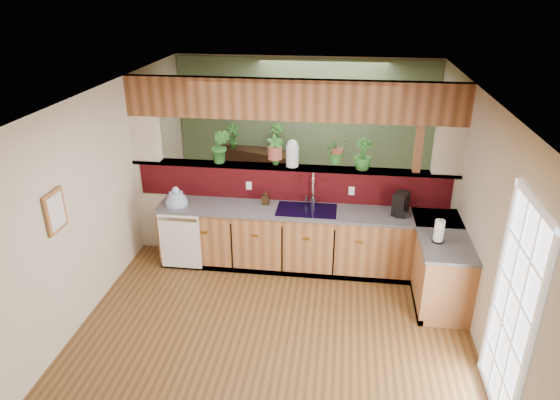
# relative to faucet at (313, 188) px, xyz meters

# --- Properties ---
(ground) EXTENTS (4.60, 7.00, 0.01)m
(ground) POSITION_rel_faucet_xyz_m (-0.32, -1.13, -1.17)
(ground) COLOR brown
(ground) RESTS_ON ground
(ceiling) EXTENTS (4.60, 7.00, 0.01)m
(ceiling) POSITION_rel_faucet_xyz_m (-0.32, -1.13, 1.43)
(ceiling) COLOR brown
(ceiling) RESTS_ON ground
(wall_back) EXTENTS (4.60, 0.02, 2.60)m
(wall_back) POSITION_rel_faucet_xyz_m (-0.32, 2.37, 0.13)
(wall_back) COLOR beige
(wall_back) RESTS_ON ground
(wall_left) EXTENTS (0.02, 7.00, 2.60)m
(wall_left) POSITION_rel_faucet_xyz_m (-2.62, -1.13, 0.13)
(wall_left) COLOR beige
(wall_left) RESTS_ON ground
(wall_right) EXTENTS (0.02, 7.00, 2.60)m
(wall_right) POSITION_rel_faucet_xyz_m (1.98, -1.13, 0.13)
(wall_right) COLOR beige
(wall_right) RESTS_ON ground
(pass_through_partition) EXTENTS (4.60, 0.21, 2.60)m
(pass_through_partition) POSITION_rel_faucet_xyz_m (-0.29, 0.22, 0.02)
(pass_through_partition) COLOR beige
(pass_through_partition) RESTS_ON ground
(pass_through_ledge) EXTENTS (4.60, 0.21, 0.04)m
(pass_through_ledge) POSITION_rel_faucet_xyz_m (-0.32, 0.22, 0.20)
(pass_through_ledge) COLOR brown
(pass_through_ledge) RESTS_ON ground
(header_beam) EXTENTS (4.60, 0.15, 0.55)m
(header_beam) POSITION_rel_faucet_xyz_m (-0.32, 0.22, 1.16)
(header_beam) COLOR brown
(header_beam) RESTS_ON ground
(sage_backwall) EXTENTS (4.55, 0.02, 2.55)m
(sage_backwall) POSITION_rel_faucet_xyz_m (-0.32, 2.35, 0.13)
(sage_backwall) COLOR #576E4B
(sage_backwall) RESTS_ON ground
(countertop) EXTENTS (4.14, 1.52, 0.90)m
(countertop) POSITION_rel_faucet_xyz_m (0.52, -0.26, -0.72)
(countertop) COLOR brown
(countertop) RESTS_ON ground
(dishwasher) EXTENTS (0.58, 0.03, 0.82)m
(dishwasher) POSITION_rel_faucet_xyz_m (-1.80, -0.47, -0.71)
(dishwasher) COLOR white
(dishwasher) RESTS_ON ground
(navy_sink) EXTENTS (0.82, 0.50, 0.18)m
(navy_sink) POSITION_rel_faucet_xyz_m (-0.07, -0.15, -0.35)
(navy_sink) COLOR black
(navy_sink) RESTS_ON countertop
(french_door) EXTENTS (0.06, 1.02, 2.16)m
(french_door) POSITION_rel_faucet_xyz_m (1.95, -2.43, -0.12)
(french_door) COLOR white
(french_door) RESTS_ON ground
(framed_print) EXTENTS (0.04, 0.35, 0.45)m
(framed_print) POSITION_rel_faucet_xyz_m (-2.59, -1.93, 0.38)
(framed_print) COLOR brown
(framed_print) RESTS_ON wall_left
(faucet) EXTENTS (0.22, 0.22, 0.50)m
(faucet) POSITION_rel_faucet_xyz_m (0.00, 0.00, 0.00)
(faucet) COLOR #B7B7B2
(faucet) RESTS_ON countertop
(dish_stack) EXTENTS (0.31, 0.31, 0.27)m
(dish_stack) POSITION_rel_faucet_xyz_m (-1.89, -0.22, -0.18)
(dish_stack) COLOR #A4B8D4
(dish_stack) RESTS_ON countertop
(soap_dispenser) EXTENTS (0.09, 0.09, 0.21)m
(soap_dispenser) POSITION_rel_faucet_xyz_m (-0.66, -0.03, -0.16)
(soap_dispenser) COLOR #352513
(soap_dispenser) RESTS_ON countertop
(coffee_maker) EXTENTS (0.16, 0.27, 0.30)m
(coffee_maker) POSITION_rel_faucet_xyz_m (1.18, -0.13, -0.13)
(coffee_maker) COLOR black
(coffee_maker) RESTS_ON countertop
(paper_towel) EXTENTS (0.14, 0.14, 0.30)m
(paper_towel) POSITION_rel_faucet_xyz_m (1.57, -0.85, -0.13)
(paper_towel) COLOR black
(paper_towel) RESTS_ON countertop
(glass_jar) EXTENTS (0.17, 0.17, 0.39)m
(glass_jar) POSITION_rel_faucet_xyz_m (-0.31, 0.22, 0.42)
(glass_jar) COLOR silver
(glass_jar) RESTS_ON pass_through_ledge
(ledge_plant_left) EXTENTS (0.30, 0.26, 0.50)m
(ledge_plant_left) POSITION_rel_faucet_xyz_m (-1.33, 0.22, 0.47)
(ledge_plant_left) COLOR #276523
(ledge_plant_left) RESTS_ON pass_through_ledge
(ledge_plant_right) EXTENTS (0.26, 0.26, 0.44)m
(ledge_plant_right) POSITION_rel_faucet_xyz_m (0.65, 0.22, 0.44)
(ledge_plant_right) COLOR #276523
(ledge_plant_right) RESTS_ON pass_through_ledge
(hanging_plant_a) EXTENTS (0.27, 0.23, 0.56)m
(hanging_plant_a) POSITION_rel_faucet_xyz_m (-0.56, 0.22, 0.58)
(hanging_plant_a) COLOR brown
(hanging_plant_a) RESTS_ON header_beam
(hanging_plant_b) EXTENTS (0.38, 0.35, 0.52)m
(hanging_plant_b) POSITION_rel_faucet_xyz_m (0.30, 0.22, 0.63)
(hanging_plant_b) COLOR brown
(hanging_plant_b) RESTS_ON header_beam
(shelving_console) EXTENTS (1.48, 0.87, 0.96)m
(shelving_console) POSITION_rel_faucet_xyz_m (-1.15, 2.12, -0.67)
(shelving_console) COLOR black
(shelving_console) RESTS_ON ground
(shelf_plant_a) EXTENTS (0.28, 0.23, 0.46)m
(shelf_plant_a) POSITION_rel_faucet_xyz_m (-1.59, 2.12, 0.04)
(shelf_plant_a) COLOR #276523
(shelf_plant_a) RESTS_ON shelving_console
(shelf_plant_b) EXTENTS (0.30, 0.30, 0.47)m
(shelf_plant_b) POSITION_rel_faucet_xyz_m (-0.80, 2.12, 0.05)
(shelf_plant_b) COLOR #276523
(shelf_plant_b) RESTS_ON shelving_console
(floor_plant) EXTENTS (0.83, 0.77, 0.74)m
(floor_plant) POSITION_rel_faucet_xyz_m (0.85, 1.37, -0.80)
(floor_plant) COLOR #276523
(floor_plant) RESTS_ON ground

